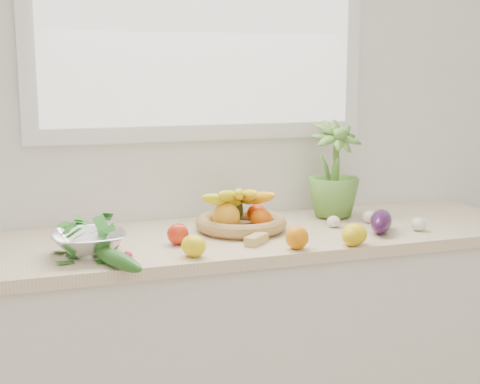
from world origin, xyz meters
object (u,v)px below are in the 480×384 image
object	(u,v)px
apple	(178,234)
potted_herb	(334,168)
fruit_basket	(240,217)
colander_with_spinach	(89,237)
cucumber	(117,259)
eggplant	(381,221)

from	to	relation	value
apple	potted_herb	size ratio (longest dim) A/B	0.20
fruit_basket	colander_with_spinach	distance (m)	0.57
colander_with_spinach	cucumber	bearing A→B (deg)	-67.78
fruit_basket	colander_with_spinach	xyz separation A→B (m)	(-0.54, -0.16, 0.01)
cucumber	potted_herb	bearing A→B (deg)	24.49
potted_herb	colander_with_spinach	size ratio (longest dim) A/B	1.59
fruit_basket	colander_with_spinach	world-z (taller)	fruit_basket
potted_herb	fruit_basket	xyz separation A→B (m)	(-0.41, -0.09, -0.14)
apple	eggplant	distance (m)	0.72
eggplant	colander_with_spinach	bearing A→B (deg)	178.99
colander_with_spinach	potted_herb	bearing A→B (deg)	14.98
eggplant	potted_herb	size ratio (longest dim) A/B	0.54
cucumber	fruit_basket	world-z (taller)	fruit_basket
colander_with_spinach	eggplant	bearing A→B (deg)	-1.01
eggplant	fruit_basket	xyz separation A→B (m)	(-0.46, 0.18, 0.01)
apple	fruit_basket	world-z (taller)	fruit_basket
apple	potted_herb	bearing A→B (deg)	17.63
potted_herb	colander_with_spinach	distance (m)	0.99
apple	potted_herb	distance (m)	0.71
eggplant	colander_with_spinach	world-z (taller)	colander_with_spinach
cucumber	colander_with_spinach	xyz separation A→B (m)	(-0.06, 0.15, 0.04)
apple	fruit_basket	distance (m)	0.28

